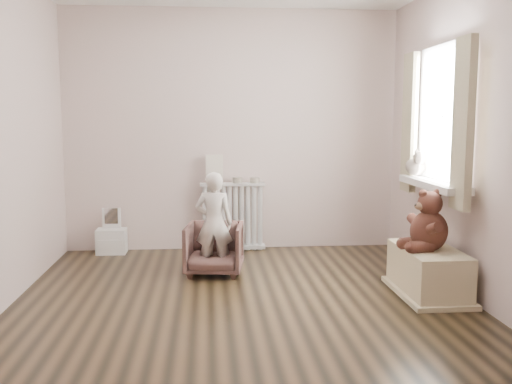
{
  "coord_description": "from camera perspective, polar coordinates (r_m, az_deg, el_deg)",
  "views": [
    {
      "loc": [
        -0.27,
        -4.43,
        1.43
      ],
      "look_at": [
        0.15,
        0.45,
        0.8
      ],
      "focal_mm": 40.0,
      "sensor_mm": 36.0,
      "label": 1
    }
  ],
  "objects": [
    {
      "name": "front_wall",
      "position": [
        2.64,
        0.94,
        4.48
      ],
      "size": [
        3.6,
        0.02,
        2.6
      ],
      "primitive_type": "cube",
      "color": "beige",
      "rests_on": "ground"
    },
    {
      "name": "window_sill",
      "position": [
        5.14,
        17.29,
        0.75
      ],
      "size": [
        0.22,
        1.1,
        0.06
      ],
      "primitive_type": "cube",
      "color": "silver",
      "rests_on": "right_wall"
    },
    {
      "name": "left_wall",
      "position": [
        4.69,
        -24.08,
        5.1
      ],
      "size": [
        0.02,
        3.6,
        2.6
      ],
      "primitive_type": "cube",
      "color": "beige",
      "rests_on": "ground"
    },
    {
      "name": "armchair",
      "position": [
        5.3,
        -4.2,
        -5.67
      ],
      "size": [
        0.58,
        0.59,
        0.48
      ],
      "primitive_type": "imported",
      "rotation": [
        0.0,
        0.0,
        -0.14
      ],
      "color": "#51342E",
      "rests_on": "floor"
    },
    {
      "name": "window",
      "position": [
        5.14,
        18.47,
        7.18
      ],
      "size": [
        0.03,
        0.9,
        1.1
      ],
      "primitive_type": "cube",
      "color": "white",
      "rests_on": "right_wall"
    },
    {
      "name": "paper_doll",
      "position": [
        6.13,
        -4.18,
        2.31
      ],
      "size": [
        0.18,
        0.02,
        0.31
      ],
      "primitive_type": "cube",
      "color": "beige",
      "rests_on": "radiator"
    },
    {
      "name": "toy_vanity",
      "position": [
        6.27,
        -14.28,
        -3.5
      ],
      "size": [
        0.31,
        0.22,
        0.48
      ],
      "primitive_type": "cube",
      "color": "silver",
      "rests_on": "floor"
    },
    {
      "name": "floor",
      "position": [
        4.66,
        -1.39,
        -10.54
      ],
      "size": [
        3.6,
        3.6,
        0.01
      ],
      "primitive_type": "cube",
      "color": "black",
      "rests_on": "ground"
    },
    {
      "name": "curtain_left",
      "position": [
        4.58,
        20.0,
        6.39
      ],
      "size": [
        0.06,
        0.26,
        1.3
      ],
      "primitive_type": "cube",
      "color": "#B5AC89",
      "rests_on": "right_wall"
    },
    {
      "name": "tin_a",
      "position": [
        6.15,
        -1.87,
        1.2
      ],
      "size": [
        0.1,
        0.1,
        0.06
      ],
      "primitive_type": "cylinder",
      "color": "#A59E8C",
      "rests_on": "radiator"
    },
    {
      "name": "right_wall",
      "position": [
        4.89,
        20.23,
        5.36
      ],
      "size": [
        0.02,
        3.6,
        2.6
      ],
      "primitive_type": "cube",
      "color": "beige",
      "rests_on": "ground"
    },
    {
      "name": "radiator",
      "position": [
        6.2,
        -2.35,
        -2.32
      ],
      "size": [
        0.7,
        0.13,
        0.74
      ],
      "primitive_type": "cube",
      "color": "silver",
      "rests_on": "floor"
    },
    {
      "name": "tin_b",
      "position": [
        6.16,
        -0.12,
        1.19
      ],
      "size": [
        0.1,
        0.1,
        0.06
      ],
      "primitive_type": "cylinder",
      "color": "#A59E8C",
      "rests_on": "radiator"
    },
    {
      "name": "toy_bench",
      "position": [
        4.9,
        16.85,
        -7.54
      ],
      "size": [
        0.43,
        0.82,
        0.38
      ],
      "primitive_type": "cube",
      "color": "beige",
      "rests_on": "floor"
    },
    {
      "name": "teddy_bear",
      "position": [
        4.76,
        16.97,
        -2.18
      ],
      "size": [
        0.43,
        0.35,
        0.48
      ],
      "primitive_type": null,
      "rotation": [
        0.0,
        0.0,
        0.14
      ],
      "color": "#351912",
      "rests_on": "toy_bench"
    },
    {
      "name": "curtain_right",
      "position": [
        5.63,
        15.11,
        6.68
      ],
      "size": [
        0.06,
        0.26,
        1.3
      ],
      "primitive_type": "cube",
      "color": "#B5AC89",
      "rests_on": "right_wall"
    },
    {
      "name": "child",
      "position": [
        5.2,
        -4.22,
        -3.11
      ],
      "size": [
        0.37,
        0.27,
        0.94
      ],
      "primitive_type": "imported",
      "rotation": [
        0.0,
        0.0,
        3.0
      ],
      "color": "silver",
      "rests_on": "armchair"
    },
    {
      "name": "plush_cat",
      "position": [
        5.49,
        15.68,
        2.58
      ],
      "size": [
        0.27,
        0.34,
        0.25
      ],
      "primitive_type": null,
      "rotation": [
        0.0,
        0.0,
        -0.35
      ],
      "color": "slate",
      "rests_on": "window_sill"
    },
    {
      "name": "back_wall",
      "position": [
        6.23,
        -2.45,
        6.14
      ],
      "size": [
        3.6,
        0.02,
        2.6
      ],
      "primitive_type": "cube",
      "color": "beige",
      "rests_on": "ground"
    }
  ]
}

